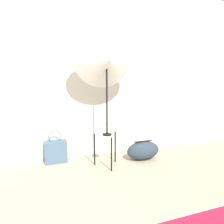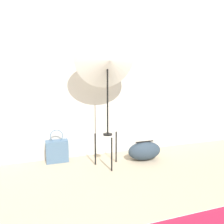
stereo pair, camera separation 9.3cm
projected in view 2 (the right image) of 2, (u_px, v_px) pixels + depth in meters
The scene contains 4 objects.
wall_back at pixel (74, 73), 3.26m from camera, with size 8.00×0.05×2.60m.
photo_umbrella at pixel (107, 59), 2.86m from camera, with size 0.87×0.44×1.93m.
tote_bag at pixel (57, 151), 3.23m from camera, with size 0.32×0.16×0.49m.
duffel_bag at pixel (144, 151), 3.31m from camera, with size 0.52×0.28×0.29m.
Camera 2 is at (-0.48, -0.74, 1.26)m, focal length 35.00 mm.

